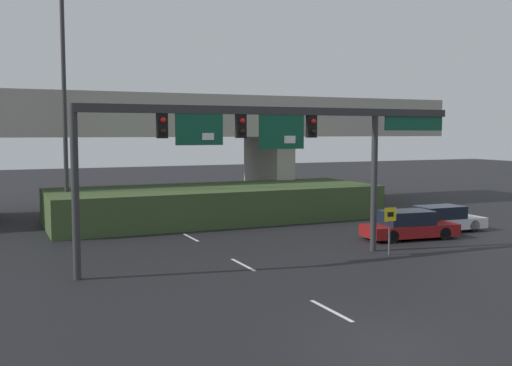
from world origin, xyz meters
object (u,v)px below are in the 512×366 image
parked_sedan_near_right (409,226)px  parked_sedan_mid_right (441,220)px  speed_limit_sign (390,223)px  highway_light_pole_near (64,94)px  signal_gantry (269,135)px

parked_sedan_near_right → parked_sedan_mid_right: (3.08, 1.12, -0.02)m
speed_limit_sign → parked_sedan_near_right: (3.32, 2.89, -0.74)m
speed_limit_sign → parked_sedan_near_right: speed_limit_sign is taller
parked_sedan_near_right → parked_sedan_mid_right: 3.28m
highway_light_pole_near → parked_sedan_mid_right: (18.41, -9.44, -6.81)m
parked_sedan_near_right → signal_gantry: bearing=-161.7°
signal_gantry → parked_sedan_mid_right: signal_gantry is taller
signal_gantry → parked_sedan_near_right: signal_gantry is taller
speed_limit_sign → parked_sedan_mid_right: size_ratio=0.45×
highway_light_pole_near → parked_sedan_near_right: highway_light_pole_near is taller
signal_gantry → speed_limit_sign: bearing=-10.7°
parked_sedan_mid_right → signal_gantry: bearing=-163.6°
highway_light_pole_near → speed_limit_sign: bearing=-48.3°
parked_sedan_mid_right → parked_sedan_near_right: bearing=-157.9°
speed_limit_sign → highway_light_pole_near: 19.02m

